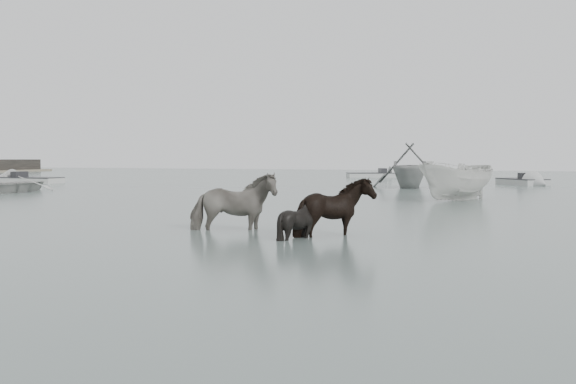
# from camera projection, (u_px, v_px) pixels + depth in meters

# --- Properties ---
(ground) EXTENTS (140.00, 140.00, 0.00)m
(ground) POSITION_uv_depth(u_px,v_px,m) (296.00, 238.00, 16.06)
(ground) COLOR #56665E
(ground) RESTS_ON ground
(pony_pinto) EXTENTS (2.35, 1.76, 1.81)m
(pony_pinto) POSITION_uv_depth(u_px,v_px,m) (233.00, 194.00, 17.71)
(pony_pinto) COLOR black
(pony_pinto) RESTS_ON ground
(pony_dark) EXTENTS (1.77, 1.93, 1.62)m
(pony_dark) POSITION_uv_depth(u_px,v_px,m) (335.00, 201.00, 16.40)
(pony_dark) COLOR black
(pony_dark) RESTS_ON ground
(pony_black) EXTENTS (1.52, 1.46, 1.30)m
(pony_black) POSITION_uv_depth(u_px,v_px,m) (300.00, 209.00, 16.09)
(pony_black) COLOR black
(pony_black) RESTS_ON ground
(rowboat_lead) EXTENTS (3.94, 4.97, 0.92)m
(rowboat_lead) POSITION_uv_depth(u_px,v_px,m) (9.00, 183.00, 35.74)
(rowboat_lead) COLOR beige
(rowboat_lead) RESTS_ON ground
(rowboat_trail) EXTENTS (5.04, 5.62, 2.65)m
(rowboat_trail) POSITION_uv_depth(u_px,v_px,m) (410.00, 164.00, 40.62)
(rowboat_trail) COLOR #989A98
(rowboat_trail) RESTS_ON ground
(boat_small) EXTENTS (3.55, 4.74, 1.72)m
(boat_small) POSITION_uv_depth(u_px,v_px,m) (457.00, 179.00, 29.23)
(boat_small) COLOR silver
(boat_small) RESTS_ON ground
(skiff_outer) EXTENTS (6.43, 1.97, 0.75)m
(skiff_outer) POSITION_uv_depth(u_px,v_px,m) (29.00, 177.00, 47.08)
(skiff_outer) COLOR #BABAB5
(skiff_outer) RESTS_ON ground
(skiff_mid) EXTENTS (4.07, 4.80, 0.75)m
(skiff_mid) POSITION_uv_depth(u_px,v_px,m) (522.00, 179.00, 44.38)
(skiff_mid) COLOR #A2A4A2
(skiff_mid) RESTS_ON ground
(skiff_far) EXTENTS (6.09, 3.96, 0.75)m
(skiff_far) POSITION_uv_depth(u_px,v_px,m) (374.00, 173.00, 58.49)
(skiff_far) COLOR #ACAEAC
(skiff_far) RESTS_ON ground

